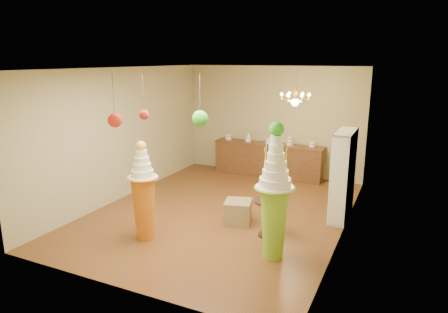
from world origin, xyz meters
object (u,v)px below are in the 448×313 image
at_px(sideboard, 268,159).
at_px(round_table, 268,213).
at_px(pedestal_orange, 144,200).
at_px(pedestal_green, 274,206).

bearing_deg(sideboard, round_table, -70.83).
relative_size(pedestal_orange, round_table, 2.62).
bearing_deg(pedestal_orange, sideboard, 81.57).
distance_m(pedestal_orange, sideboard, 4.79).
distance_m(pedestal_green, round_table, 0.93).
relative_size(pedestal_orange, sideboard, 0.60).
relative_size(pedestal_green, round_table, 3.27).
xyz_separation_m(pedestal_green, sideboard, (-1.62, 4.41, -0.42)).
height_order(pedestal_orange, round_table, pedestal_orange).
distance_m(pedestal_green, pedestal_orange, 2.35).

